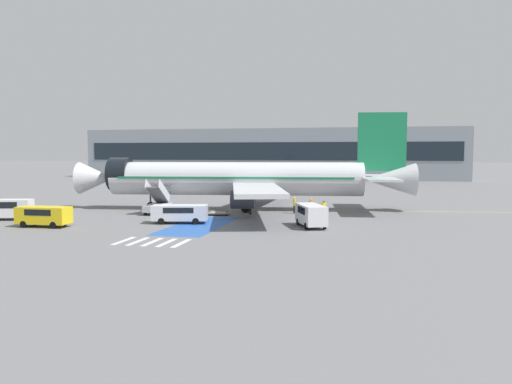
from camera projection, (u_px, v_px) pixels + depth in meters
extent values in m
plane|color=slate|center=(248.00, 209.00, 60.96)|extent=(600.00, 600.00, 0.00)
cube|color=gold|center=(236.00, 210.00, 60.38)|extent=(73.60, 10.28, 0.01)
cube|color=#2856A8|center=(198.00, 226.00, 47.07)|extent=(4.74, 12.57, 0.01)
cube|color=silver|center=(124.00, 241.00, 39.12)|extent=(0.44, 3.60, 0.01)
cube|color=silver|center=(138.00, 241.00, 38.85)|extent=(0.44, 3.60, 0.01)
cube|color=silver|center=(152.00, 242.00, 38.58)|extent=(0.44, 3.60, 0.01)
cube|color=silver|center=(167.00, 243.00, 38.32)|extent=(0.44, 3.60, 0.01)
cube|color=silver|center=(181.00, 243.00, 38.05)|extent=(0.44, 3.60, 0.01)
cylinder|color=silver|center=(236.00, 179.00, 60.08)|extent=(30.52, 8.06, 3.99)
cone|color=silver|center=(97.00, 178.00, 61.62)|extent=(4.88, 4.47, 3.91)
cone|color=silver|center=(389.00, 179.00, 58.48)|extent=(6.45, 4.61, 3.83)
cylinder|color=black|center=(120.00, 174.00, 61.31)|extent=(2.92, 4.32, 4.03)
cube|color=#197A4C|center=(236.00, 177.00, 60.07)|extent=(28.14, 7.81, 0.24)
cube|color=silver|center=(257.00, 189.00, 50.98)|extent=(9.25, 17.71, 0.44)
cylinder|color=#38383D|center=(243.00, 200.00, 52.68)|extent=(2.75, 2.25, 1.93)
cube|color=silver|center=(268.00, 180.00, 68.70)|extent=(4.85, 17.07, 0.44)
cylinder|color=#38383D|center=(256.00, 189.00, 67.48)|extent=(2.75, 2.25, 1.93)
cube|color=#197A4C|center=(382.00, 142.00, 58.21)|extent=(5.59, 1.12, 6.82)
cube|color=silver|center=(381.00, 179.00, 54.83)|extent=(4.43, 6.82, 0.24)
cube|color=silver|center=(371.00, 176.00, 62.37)|extent=(4.43, 6.82, 0.24)
cylinder|color=#38383D|center=(150.00, 193.00, 61.17)|extent=(0.20, 0.20, 2.92)
cylinder|color=black|center=(151.00, 205.00, 61.29)|extent=(0.87, 0.39, 0.84)
cylinder|color=#38383D|center=(246.00, 197.00, 57.02)|extent=(0.24, 0.24, 2.59)
cylinder|color=black|center=(246.00, 208.00, 57.13)|extent=(1.17, 0.74, 1.10)
cylinder|color=#38383D|center=(251.00, 192.00, 63.17)|extent=(0.24, 0.24, 2.59)
cylinder|color=black|center=(251.00, 203.00, 63.28)|extent=(1.17, 0.74, 1.10)
cube|color=#ADB2BA|center=(158.00, 207.00, 56.50)|extent=(2.83, 5.05, 0.70)
cylinder|color=black|center=(154.00, 209.00, 58.28)|extent=(0.31, 0.72, 0.70)
cylinder|color=black|center=(170.00, 209.00, 58.11)|extent=(0.31, 0.72, 0.70)
cylinder|color=black|center=(145.00, 212.00, 54.94)|extent=(0.31, 0.72, 0.70)
cylinder|color=black|center=(162.00, 212.00, 54.78)|extent=(0.31, 0.72, 0.70)
cube|color=#4C4C51|center=(158.00, 195.00, 56.39)|extent=(1.98, 4.31, 2.19)
cube|color=#4C4C51|center=(163.00, 185.00, 58.57)|extent=(1.78, 1.31, 0.12)
cube|color=silver|center=(151.00, 191.00, 56.42)|extent=(0.67, 4.47, 2.90)
cube|color=silver|center=(164.00, 191.00, 56.28)|extent=(0.67, 4.47, 2.90)
cube|color=#38383D|center=(313.00, 189.00, 82.34)|extent=(9.31, 2.80, 0.60)
cube|color=silver|center=(341.00, 187.00, 81.45)|extent=(2.13, 2.44, 1.60)
cube|color=black|center=(347.00, 185.00, 81.23)|extent=(0.11, 2.00, 0.70)
cylinder|color=#B7BCC4|center=(311.00, 181.00, 82.31)|extent=(6.43, 2.32, 2.11)
cylinder|color=gold|center=(311.00, 181.00, 82.31)|extent=(0.42, 2.17, 2.16)
cylinder|color=black|center=(338.00, 191.00, 82.75)|extent=(0.97, 0.31, 0.96)
cylinder|color=black|center=(338.00, 192.00, 80.43)|extent=(0.97, 0.31, 0.96)
cylinder|color=black|center=(311.00, 191.00, 83.63)|extent=(0.97, 0.31, 0.96)
cylinder|color=black|center=(309.00, 192.00, 81.30)|extent=(0.97, 0.31, 0.96)
cylinder|color=black|center=(295.00, 190.00, 84.12)|extent=(0.97, 0.31, 0.96)
cylinder|color=black|center=(294.00, 192.00, 81.79)|extent=(0.97, 0.31, 0.96)
cube|color=silver|center=(180.00, 213.00, 48.73)|extent=(5.65, 3.19, 1.46)
cube|color=black|center=(180.00, 209.00, 48.70)|extent=(3.32, 2.68, 0.53)
cylinder|color=black|center=(198.00, 219.00, 49.73)|extent=(0.67, 0.34, 0.64)
cylinder|color=black|center=(196.00, 221.00, 47.85)|extent=(0.67, 0.34, 0.64)
cylinder|color=black|center=(165.00, 219.00, 49.72)|extent=(0.67, 0.34, 0.64)
cylinder|color=black|center=(161.00, 221.00, 47.84)|extent=(0.67, 0.34, 0.64)
cube|color=yellow|center=(44.00, 215.00, 46.32)|extent=(4.93, 2.10, 1.57)
cube|color=black|center=(44.00, 211.00, 46.30)|extent=(2.75, 2.04, 0.56)
cylinder|color=black|center=(64.00, 223.00, 46.97)|extent=(0.65, 0.23, 0.64)
cylinder|color=black|center=(53.00, 225.00, 45.26)|extent=(0.65, 0.23, 0.64)
cylinder|color=black|center=(35.00, 222.00, 47.51)|extent=(0.65, 0.23, 0.64)
cylinder|color=black|center=(24.00, 224.00, 45.80)|extent=(0.65, 0.23, 0.64)
cube|color=silver|center=(311.00, 214.00, 46.16)|extent=(3.50, 4.99, 1.76)
cube|color=black|center=(311.00, 210.00, 46.13)|extent=(2.73, 3.08, 0.63)
cylinder|color=black|center=(325.00, 226.00, 44.97)|extent=(0.43, 0.67, 0.64)
cylinder|color=black|center=(306.00, 226.00, 44.68)|extent=(0.43, 0.67, 0.64)
cylinder|color=black|center=(315.00, 221.00, 47.79)|extent=(0.43, 0.67, 0.64)
cylinder|color=black|center=(298.00, 222.00, 47.49)|extent=(0.43, 0.67, 0.64)
cube|color=silver|center=(8.00, 208.00, 51.11)|extent=(5.01, 3.00, 1.79)
cube|color=black|center=(8.00, 204.00, 51.08)|extent=(2.98, 2.46, 0.64)
cylinder|color=black|center=(26.00, 216.00, 52.08)|extent=(0.67, 0.37, 0.64)
cylinder|color=black|center=(19.00, 218.00, 50.44)|extent=(0.67, 0.37, 0.64)
cube|color=gray|center=(218.00, 213.00, 54.97)|extent=(2.81, 1.90, 0.12)
cylinder|color=black|center=(228.00, 213.00, 55.54)|extent=(0.41, 0.16, 0.40)
cylinder|color=black|center=(226.00, 214.00, 54.27)|extent=(0.41, 0.16, 0.40)
cylinder|color=black|center=(209.00, 213.00, 55.67)|extent=(0.41, 0.16, 0.40)
cylinder|color=black|center=(208.00, 214.00, 54.40)|extent=(0.41, 0.16, 0.40)
cylinder|color=gray|center=(229.00, 209.00, 55.55)|extent=(0.05, 0.05, 0.55)
cylinder|color=gray|center=(228.00, 211.00, 54.18)|extent=(0.05, 0.05, 0.55)
cylinder|color=gray|center=(208.00, 209.00, 55.70)|extent=(0.05, 0.05, 0.55)
cylinder|color=gray|center=(206.00, 210.00, 54.33)|extent=(0.05, 0.05, 0.55)
cylinder|color=black|center=(251.00, 211.00, 55.60)|extent=(0.14, 0.14, 0.79)
cylinder|color=black|center=(249.00, 211.00, 55.57)|extent=(0.14, 0.14, 0.79)
cube|color=yellow|center=(250.00, 205.00, 55.53)|extent=(0.47, 0.37, 0.63)
cube|color=silver|center=(250.00, 205.00, 55.53)|extent=(0.49, 0.38, 0.06)
sphere|color=brown|center=(250.00, 201.00, 55.50)|extent=(0.21, 0.21, 0.21)
cylinder|color=black|center=(294.00, 209.00, 56.55)|extent=(0.14, 0.14, 0.91)
cylinder|color=black|center=(294.00, 210.00, 56.39)|extent=(0.14, 0.14, 0.91)
cube|color=yellow|center=(294.00, 202.00, 56.40)|extent=(0.24, 0.43, 0.72)
cube|color=silver|center=(294.00, 202.00, 56.40)|extent=(0.25, 0.44, 0.06)
sphere|color=beige|center=(294.00, 198.00, 56.37)|extent=(0.25, 0.25, 0.25)
cylinder|color=#191E38|center=(310.00, 211.00, 55.33)|extent=(0.14, 0.14, 0.88)
cylinder|color=#191E38|center=(311.00, 211.00, 55.41)|extent=(0.14, 0.14, 0.88)
cube|color=orange|center=(311.00, 204.00, 55.30)|extent=(0.46, 0.44, 0.70)
cube|color=silver|center=(311.00, 204.00, 55.30)|extent=(0.47, 0.46, 0.06)
sphere|color=tan|center=(311.00, 200.00, 55.27)|extent=(0.24, 0.24, 0.24)
cylinder|color=#2D2D33|center=(323.00, 213.00, 53.35)|extent=(0.14, 0.14, 0.86)
cylinder|color=#2D2D33|center=(325.00, 213.00, 53.42)|extent=(0.14, 0.14, 0.86)
cube|color=yellow|center=(324.00, 206.00, 53.32)|extent=(0.47, 0.43, 0.68)
cube|color=silver|center=(324.00, 206.00, 53.32)|extent=(0.48, 0.44, 0.06)
sphere|color=brown|center=(324.00, 202.00, 53.29)|extent=(0.23, 0.23, 0.23)
cube|color=#89939E|center=(268.00, 154.00, 133.14)|extent=(99.94, 12.00, 13.02)
cube|color=#19232D|center=(264.00, 151.00, 127.21)|extent=(95.94, 0.10, 4.56)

